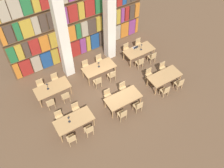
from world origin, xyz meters
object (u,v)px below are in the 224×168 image
chair_14 (66,96)px  chair_21 (127,49)px  reading_table_4 (99,68)px  reading_table_5 (139,51)px  chair_16 (98,82)px  chair_22 (152,57)px  chair_12 (51,103)px  desk_lamp_1 (47,85)px  pillar_center (110,19)px  desk_lamp_2 (99,64)px  chair_6 (138,106)px  chair_5 (108,95)px  reading_table_3 (52,89)px  laptop (135,48)px  chair_1 (59,117)px  chair_10 (179,84)px  chair_17 (86,66)px  chair_15 (55,79)px  chair_4 (122,114)px  desk_lamp_0 (69,119)px  chair_8 (165,91)px  chair_20 (140,62)px  chair_19 (99,60)px  chair_13 (41,85)px  chair_23 (139,44)px  reading_table_2 (165,77)px  chair_9 (149,74)px  pillar_left (62,36)px  chair_3 (76,109)px  chair_0 (72,139)px  reading_table_1 (123,98)px  reading_table_0 (74,121)px  chair_18 (112,75)px

chair_14 → chair_21: 5.51m
reading_table_4 → reading_table_5: same height
chair_16 → chair_22: bearing=0.1°
chair_12 → desk_lamp_1: 1.04m
pillar_center → desk_lamp_2: size_ratio=14.69×
chair_6 → chair_21: bearing=64.1°
chair_5 → reading_table_3: 3.26m
chair_12 → chair_14: same height
chair_5 → laptop: (3.52, 2.31, 0.32)m
chair_5 → chair_21: bearing=-138.6°
chair_1 → chair_14: (0.89, 1.10, 0.00)m
chair_10 → chair_17: 5.93m
reading_table_4 → chair_17: chair_17 is taller
chair_15 → desk_lamp_2: bearing=165.3°
chair_4 → reading_table_4: bearing=81.3°
desk_lamp_0 → chair_14: size_ratio=0.50×
pillar_center → chair_8: pillar_center is taller
chair_10 → chair_15: size_ratio=1.00×
chair_20 → chair_19: bearing=144.2°
reading_table_5 → laptop: 0.34m
pillar_center → chair_19: (-1.09, -0.50, -2.52)m
chair_17 → laptop: laptop is taller
chair_8 → chair_13: (-6.10, 4.23, 0.00)m
chair_8 → desk_lamp_2: bearing=125.1°
chair_16 → chair_23: size_ratio=1.00×
pillar_center → chair_21: size_ratio=6.82×
reading_table_2 → chair_9: bearing=125.2°
pillar_left → reading_table_2: bearing=-41.0°
chair_3 → reading_table_2: bearing=171.9°
chair_8 → pillar_left: bearing=130.3°
chair_0 → chair_6: 4.06m
reading_table_4 → chair_5: bearing=-105.2°
pillar_center → chair_8: bearing=-78.8°
chair_15 → chair_9: bearing=152.6°
reading_table_1 → chair_14: chair_14 is taller
chair_5 → reading_table_5: bearing=-151.0°
desk_lamp_0 → chair_13: size_ratio=0.50×
reading_table_4 → reading_table_0: bearing=-138.4°
chair_9 → reading_table_3: size_ratio=0.43×
desk_lamp_1 → desk_lamp_2: desk_lamp_1 is taller
chair_3 → chair_14: size_ratio=1.00×
chair_22 → reading_table_2: bearing=-106.5°
chair_4 → chair_18: bearing=70.0°
reading_table_0 → chair_21: bearing=31.6°
reading_table_2 → chair_15: bearing=148.9°
reading_table_3 → chair_20: (5.75, -0.74, -0.20)m
chair_1 → chair_10: (7.14, -1.58, 0.00)m
chair_13 → chair_22: same height
chair_6 → chair_15: same height
chair_16 → chair_17: (0.00, 1.55, 0.00)m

